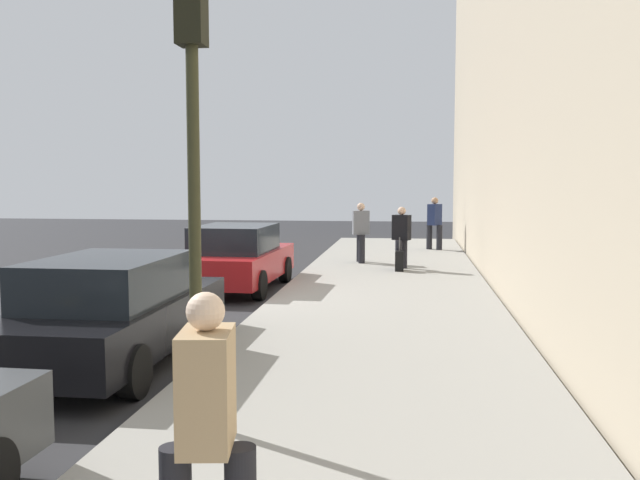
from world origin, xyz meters
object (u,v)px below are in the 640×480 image
parked_car_red (237,257)px  pedestrian_navy_coat (435,222)px  rolling_suitcase (399,261)px  pedestrian_black_coat (401,236)px  traffic_light_pole (193,122)px  pedestrian_tan_coat (207,429)px  pedestrian_grey_coat (361,231)px  parked_car_black (114,311)px

parked_car_red → pedestrian_navy_coat: bearing=-29.5°
parked_car_red → rolling_suitcase: 4.59m
pedestrian_navy_coat → parked_car_red: bearing=150.5°
parked_car_red → pedestrian_black_coat: size_ratio=2.53×
pedestrian_black_coat → traffic_light_pole: size_ratio=0.38×
pedestrian_tan_coat → traffic_light_pole: (2.56, 0.87, 2.01)m
pedestrian_grey_coat → parked_car_red: bearing=150.3°
parked_car_red → pedestrian_grey_coat: bearing=-29.7°
pedestrian_grey_coat → traffic_light_pole: traffic_light_pole is taller
traffic_light_pole → pedestrian_navy_coat: bearing=-9.4°
pedestrian_navy_coat → traffic_light_pole: size_ratio=0.41×
pedestrian_tan_coat → pedestrian_grey_coat: (16.04, 0.23, -0.01)m
pedestrian_navy_coat → rolling_suitcase: (-5.77, 1.11, -0.69)m
parked_car_black → pedestrian_navy_coat: pedestrian_navy_coat is taller
parked_car_black → pedestrian_tan_coat: pedestrian_tan_coat is taller
pedestrian_tan_coat → parked_car_red: bearing=13.5°
pedestrian_navy_coat → pedestrian_grey_coat: pedestrian_navy_coat is taller
parked_car_red → pedestrian_tan_coat: bearing=-166.5°
parked_car_red → pedestrian_tan_coat: 11.91m
pedestrian_navy_coat → pedestrian_grey_coat: size_ratio=1.04×
parked_car_black → rolling_suitcase: 9.99m
parked_car_red → pedestrian_black_coat: pedestrian_black_coat is taller
parked_car_black → rolling_suitcase: parked_car_black is taller
pedestrian_black_coat → rolling_suitcase: size_ratio=1.88×
parked_car_black → parked_car_red: same height
pedestrian_black_coat → pedestrian_navy_coat: size_ratio=0.93×
parked_car_red → traffic_light_pole: (-9.02, -1.90, 2.34)m
traffic_light_pole → rolling_suitcase: size_ratio=4.89×
pedestrian_black_coat → pedestrian_navy_coat: bearing=-11.2°
pedestrian_black_coat → pedestrian_navy_coat: 5.46m
pedestrian_tan_coat → pedestrian_navy_coat: 20.15m
parked_car_black → rolling_suitcase: bearing=-22.1°
pedestrian_grey_coat → pedestrian_black_coat: bearing=-138.7°
pedestrian_grey_coat → parked_car_black: bearing=166.7°
pedestrian_black_coat → pedestrian_tan_coat: bearing=176.3°
parked_car_black → pedestrian_black_coat: bearing=-21.4°
pedestrian_black_coat → rolling_suitcase: (-0.41, 0.04, -0.62)m
parked_car_black → pedestrian_grey_coat: (11.02, -2.61, 0.31)m
pedestrian_black_coat → traffic_light_pole: (-12.13, 1.84, 2.05)m
parked_car_red → rolling_suitcase: bearing=-53.8°
pedestrian_navy_coat → parked_car_black: bearing=162.1°
pedestrian_tan_coat → rolling_suitcase: pedestrian_tan_coat is taller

